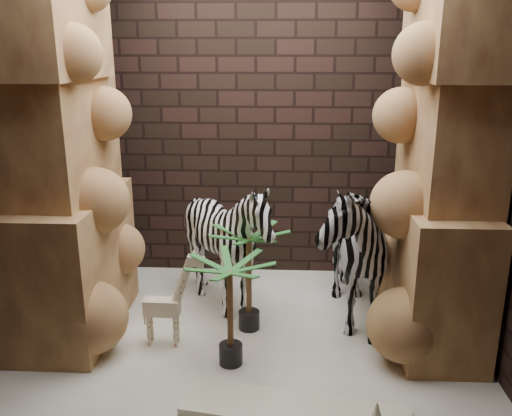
# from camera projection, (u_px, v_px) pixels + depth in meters

# --- Properties ---
(floor) EXTENTS (3.50, 3.50, 0.00)m
(floor) POSITION_uv_depth(u_px,v_px,m) (248.00, 330.00, 4.34)
(floor) COLOR white
(floor) RESTS_ON ground
(wall_back) EXTENTS (3.50, 0.00, 3.50)m
(wall_back) POSITION_uv_depth(u_px,v_px,m) (256.00, 123.00, 5.11)
(wall_back) COLOR black
(wall_back) RESTS_ON ground
(wall_front) EXTENTS (3.50, 0.00, 3.50)m
(wall_front) POSITION_uv_depth(u_px,v_px,m) (231.00, 189.00, 2.71)
(wall_front) COLOR black
(wall_front) RESTS_ON ground
(wall_left) EXTENTS (0.00, 3.00, 3.00)m
(wall_left) POSITION_uv_depth(u_px,v_px,m) (12.00, 144.00, 3.99)
(wall_left) COLOR black
(wall_left) RESTS_ON ground
(wall_right) EXTENTS (0.00, 3.00, 3.00)m
(wall_right) POSITION_uv_depth(u_px,v_px,m) (492.00, 148.00, 3.83)
(wall_right) COLOR black
(wall_right) RESTS_ON ground
(rock_pillar_left) EXTENTS (0.68, 1.30, 3.00)m
(rock_pillar_left) POSITION_uv_depth(u_px,v_px,m) (58.00, 145.00, 3.98)
(rock_pillar_left) COLOR tan
(rock_pillar_left) RESTS_ON floor
(rock_pillar_right) EXTENTS (0.58, 1.25, 3.00)m
(rock_pillar_right) POSITION_uv_depth(u_px,v_px,m) (445.00, 148.00, 3.84)
(rock_pillar_right) COLOR tan
(rock_pillar_right) RESTS_ON floor
(zebra_right) EXTENTS (0.81, 1.33, 1.50)m
(zebra_right) POSITION_uv_depth(u_px,v_px,m) (342.00, 232.00, 4.38)
(zebra_right) COLOR white
(zebra_right) RESTS_ON floor
(zebra_left) EXTENTS (1.13, 1.33, 1.10)m
(zebra_left) POSITION_uv_depth(u_px,v_px,m) (227.00, 251.00, 4.52)
(zebra_left) COLOR white
(zebra_left) RESTS_ON floor
(giraffe_toy) EXTENTS (0.41, 0.15, 0.79)m
(giraffe_toy) POSITION_uv_depth(u_px,v_px,m) (161.00, 297.00, 4.03)
(giraffe_toy) COLOR beige
(giraffe_toy) RESTS_ON floor
(palm_front) EXTENTS (0.36, 0.36, 0.87)m
(palm_front) POSITION_uv_depth(u_px,v_px,m) (249.00, 279.00, 4.25)
(palm_front) COLOR #276B23
(palm_front) RESTS_ON floor
(palm_back) EXTENTS (0.36, 0.36, 0.81)m
(palm_back) POSITION_uv_depth(u_px,v_px,m) (230.00, 312.00, 3.77)
(palm_back) COLOR #276B23
(palm_back) RESTS_ON floor
(surfboard) EXTENTS (1.45, 0.58, 0.05)m
(surfboard) POSITION_uv_depth(u_px,v_px,m) (294.00, 411.00, 3.34)
(surfboard) COLOR beige
(surfboard) RESTS_ON floor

